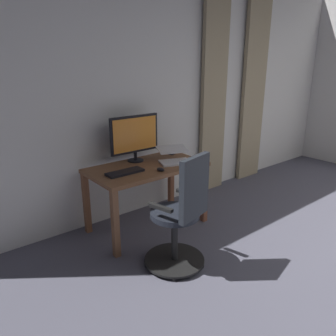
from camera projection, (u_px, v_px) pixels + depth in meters
The scene contains 10 objects.
back_room_partition at pixel (186, 90), 4.27m from camera, with size 6.27×0.10×2.87m, color silver.
curtain_left_panel at pixel (253, 93), 4.98m from camera, with size 0.48×0.06×2.67m, color tan.
curtain_right_panel at pixel (214, 97), 4.47m from camera, with size 0.44×0.06×2.67m, color tan.
desk at pixel (147, 174), 3.56m from camera, with size 1.26×0.69×0.73m.
office_chair at pixel (181, 218), 2.88m from camera, with size 0.56×0.56×1.08m.
computer_monitor at pixel (135, 136), 3.61m from camera, with size 0.60×0.18×0.51m.
computer_keyboard at pixel (125, 172), 3.29m from camera, with size 0.39×0.14×0.02m, color black.
laptop at pixel (174, 157), 3.65m from camera, with size 0.43×0.43×0.15m.
computer_mouse at pixel (161, 169), 3.36m from camera, with size 0.06×0.10×0.04m, color black.
cell_phone_by_monitor at pixel (169, 153), 3.99m from camera, with size 0.07×0.14×0.01m, color black.
Camera 1 is at (2.93, 0.18, 1.81)m, focal length 35.06 mm.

